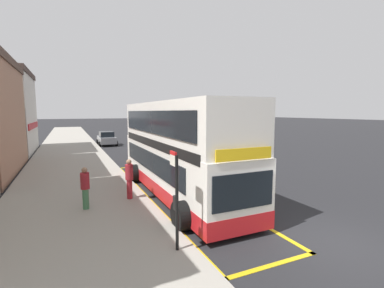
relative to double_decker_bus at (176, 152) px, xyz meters
name	(u,v)px	position (x,y,z in m)	size (l,w,h in m)	color
ground_plane	(126,141)	(2.46, 25.19, -2.06)	(260.00, 260.00, 0.00)	black
pavement_near	(69,143)	(-4.54, 25.19, -1.99)	(6.00, 76.00, 0.14)	gray
double_decker_bus	(176,152)	(0.00, 0.00, 0.00)	(3.18, 11.05, 4.40)	white
bus_bay_markings	(175,192)	(-0.03, 0.19, -2.06)	(3.02, 14.32, 0.01)	gold
bus_stop_sign	(176,193)	(-2.08, -5.28, -0.32)	(0.09, 0.51, 2.73)	black
parked_car_maroon_distant	(166,141)	(4.96, 15.72, -1.26)	(2.09, 4.20, 1.62)	maroon
parked_car_grey_kerbside	(107,138)	(-0.50, 21.50, -1.26)	(2.09, 4.20, 1.62)	slate
parked_car_maroon_ahead	(189,148)	(4.97, 9.64, -1.26)	(2.09, 4.20, 1.62)	maroon
parked_car_white_across	(168,136)	(7.17, 21.50, -1.26)	(2.09, 4.20, 1.62)	silver
pedestrian_waiting_near_sign	(85,186)	(-4.17, -0.84, -1.02)	(0.34, 0.34, 1.67)	#3F724C
pedestrian_further_back	(129,177)	(-2.32, -0.26, -0.97)	(0.34, 0.34, 1.76)	maroon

